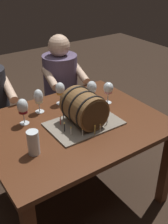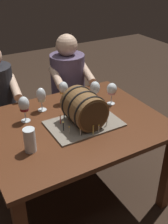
# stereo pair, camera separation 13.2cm
# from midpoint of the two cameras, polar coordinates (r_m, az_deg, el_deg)

# --- Properties ---
(ground_plane) EXTENTS (8.00, 8.00, 0.00)m
(ground_plane) POSITION_cam_midpoint_polar(r_m,az_deg,el_deg) (2.43, -0.21, -16.96)
(ground_plane) COLOR #332319
(dining_table) EXTENTS (1.25, 0.98, 0.73)m
(dining_table) POSITION_cam_midpoint_polar(r_m,az_deg,el_deg) (2.02, -0.24, -4.71)
(dining_table) COLOR #562D19
(dining_table) RESTS_ON ground
(barrel_cake) EXTENTS (0.50, 0.34, 0.26)m
(barrel_cake) POSITION_cam_midpoint_polar(r_m,az_deg,el_deg) (1.88, 2.02, 0.44)
(barrel_cake) COLOR gray
(barrel_cake) RESTS_ON dining_table
(wine_glass_amber) EXTENTS (0.07, 0.07, 0.18)m
(wine_glass_amber) POSITION_cam_midpoint_polar(r_m,az_deg,el_deg) (2.17, -2.53, 4.79)
(wine_glass_amber) COLOR white
(wine_glass_amber) RESTS_ON dining_table
(wine_glass_rose) EXTENTS (0.08, 0.08, 0.18)m
(wine_glass_rose) POSITION_cam_midpoint_polar(r_m,az_deg,el_deg) (2.17, 7.52, 4.59)
(wine_glass_rose) COLOR white
(wine_glass_rose) RESTS_ON dining_table
(wine_glass_white) EXTENTS (0.07, 0.07, 0.19)m
(wine_glass_white) POSITION_cam_midpoint_polar(r_m,az_deg,el_deg) (2.07, -7.06, 3.29)
(wine_glass_white) COLOR white
(wine_glass_white) RESTS_ON dining_table
(wine_glass_empty) EXTENTS (0.08, 0.08, 0.19)m
(wine_glass_empty) POSITION_cam_midpoint_polar(r_m,az_deg,el_deg) (2.15, 4.05, 4.90)
(wine_glass_empty) COLOR white
(wine_glass_empty) RESTS_ON dining_table
(wine_glass_red) EXTENTS (0.08, 0.08, 0.19)m
(wine_glass_red) POSITION_cam_midpoint_polar(r_m,az_deg,el_deg) (1.94, -10.42, 1.39)
(wine_glass_red) COLOR white
(wine_glass_red) RESTS_ON dining_table
(beer_pint) EXTENTS (0.07, 0.07, 0.15)m
(beer_pint) POSITION_cam_midpoint_polar(r_m,az_deg,el_deg) (1.67, -8.91, -5.99)
(beer_pint) COLOR white
(beer_pint) RESTS_ON dining_table
(person_seated_left) EXTENTS (0.39, 0.48, 1.15)m
(person_seated_left) POSITION_cam_midpoint_polar(r_m,az_deg,el_deg) (2.59, -15.66, -0.25)
(person_seated_left) COLOR black
(person_seated_left) RESTS_ON ground
(person_seated_right) EXTENTS (0.42, 0.51, 1.14)m
(person_seated_right) POSITION_cam_midpoint_polar(r_m,az_deg,el_deg) (2.80, -1.90, 3.46)
(person_seated_right) COLOR #372D40
(person_seated_right) RESTS_ON ground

